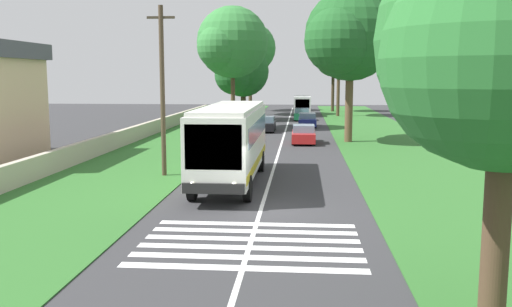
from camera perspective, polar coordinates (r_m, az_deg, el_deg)
ground at (r=21.54m, az=0.48°, el=-5.83°), size 160.00×160.00×0.00m
grass_verge_left at (r=37.51m, az=-10.37°, el=-0.02°), size 120.00×8.00×0.04m
grass_verge_right at (r=36.83m, az=15.09°, el=-0.31°), size 120.00×8.00×0.04m
centre_line at (r=36.26m, az=2.24°, el=-0.19°), size 110.00×0.16×0.01m
coach_bus at (r=26.62m, az=-2.52°, el=1.50°), size 11.16×2.62×3.73m
zebra_crossing at (r=17.42m, az=-0.58°, el=-9.16°), size 4.95×6.80×0.01m
trailing_car_0 at (r=42.88m, az=4.89°, el=1.93°), size 4.30×1.78×1.43m
trailing_car_1 at (r=51.89m, az=0.97°, el=3.00°), size 4.30×1.78×1.43m
trailing_car_2 at (r=56.79m, az=5.27°, el=3.40°), size 4.30×1.78×1.43m
trailing_car_3 at (r=65.17m, az=4.70°, el=3.98°), size 4.30×1.78×1.43m
trailing_minibus_0 at (r=72.57m, az=4.76°, el=5.08°), size 6.00×2.14×2.53m
roadside_tree_left_0 at (r=54.15m, az=-2.57°, el=11.11°), size 7.97×6.82×11.68m
roadside_tree_left_1 at (r=64.73m, az=-1.51°, el=8.24°), size 7.41×6.05×8.59m
roadside_tree_left_2 at (r=82.99m, az=-0.73°, el=10.02°), size 7.33×5.91×11.20m
roadside_tree_left_3 at (r=74.30m, az=-0.66°, el=10.57°), size 7.99×6.65×12.04m
roadside_tree_right_0 at (r=11.41m, az=23.68°, el=9.79°), size 5.93×5.04×8.23m
roadside_tree_right_1 at (r=72.38m, az=8.35°, el=10.33°), size 6.60×5.25×11.01m
roadside_tree_right_2 at (r=81.58m, az=7.81°, el=9.50°), size 6.05×5.17×10.16m
roadside_tree_right_3 at (r=43.95m, az=9.34°, el=11.56°), size 8.75×7.01×11.67m
utility_pole at (r=28.77m, az=-9.55°, el=6.52°), size 0.24×1.40×8.57m
roadside_wall at (r=43.16m, az=-13.04°, el=1.74°), size 70.00×0.40×1.17m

